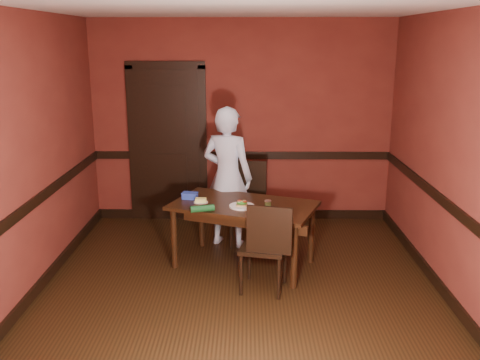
{
  "coord_description": "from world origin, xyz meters",
  "views": [
    {
      "loc": [
        0.06,
        -4.86,
        2.43
      ],
      "look_at": [
        0.0,
        0.35,
        1.05
      ],
      "focal_mm": 40.0,
      "sensor_mm": 36.0,
      "label": 1
    }
  ],
  "objects_px": {
    "chair_near": "(264,246)",
    "chair_far": "(251,205)",
    "food_tub": "(190,196)",
    "dining_table": "(244,235)",
    "sauce_jar": "(268,204)",
    "cheese_saucer": "(201,201)",
    "sandwich_plate": "(242,205)",
    "person": "(227,177)"
  },
  "relations": [
    {
      "from": "chair_near",
      "to": "sandwich_plate",
      "type": "relative_size",
      "value": 3.44
    },
    {
      "from": "chair_near",
      "to": "cheese_saucer",
      "type": "relative_size",
      "value": 5.88
    },
    {
      "from": "chair_far",
      "to": "chair_near",
      "type": "height_order",
      "value": "chair_far"
    },
    {
      "from": "person",
      "to": "food_tub",
      "type": "relative_size",
      "value": 8.99
    },
    {
      "from": "sauce_jar",
      "to": "cheese_saucer",
      "type": "distance_m",
      "value": 0.74
    },
    {
      "from": "sauce_jar",
      "to": "dining_table",
      "type": "bearing_deg",
      "value": 151.04
    },
    {
      "from": "sandwich_plate",
      "to": "cheese_saucer",
      "type": "relative_size",
      "value": 1.71
    },
    {
      "from": "chair_near",
      "to": "chair_far",
      "type": "bearing_deg",
      "value": -71.91
    },
    {
      "from": "chair_far",
      "to": "sandwich_plate",
      "type": "xyz_separation_m",
      "value": [
        -0.11,
        -0.74,
        0.23
      ]
    },
    {
      "from": "chair_near",
      "to": "food_tub",
      "type": "distance_m",
      "value": 1.15
    },
    {
      "from": "chair_far",
      "to": "chair_near",
      "type": "xyz_separation_m",
      "value": [
        0.11,
        -1.22,
        -0.04
      ]
    },
    {
      "from": "sandwich_plate",
      "to": "sauce_jar",
      "type": "distance_m",
      "value": 0.28
    },
    {
      "from": "dining_table",
      "to": "cheese_saucer",
      "type": "distance_m",
      "value": 0.6
    },
    {
      "from": "chair_far",
      "to": "sandwich_plate",
      "type": "distance_m",
      "value": 0.78
    },
    {
      "from": "sandwich_plate",
      "to": "sauce_jar",
      "type": "xyz_separation_m",
      "value": [
        0.27,
        -0.03,
        0.02
      ]
    },
    {
      "from": "chair_near",
      "to": "sauce_jar",
      "type": "distance_m",
      "value": 0.53
    },
    {
      "from": "cheese_saucer",
      "to": "food_tub",
      "type": "distance_m",
      "value": 0.2
    },
    {
      "from": "sandwich_plate",
      "to": "food_tub",
      "type": "bearing_deg",
      "value": 153.17
    },
    {
      "from": "dining_table",
      "to": "chair_near",
      "type": "distance_m",
      "value": 0.63
    },
    {
      "from": "sandwich_plate",
      "to": "chair_far",
      "type": "bearing_deg",
      "value": 81.76
    },
    {
      "from": "chair_near",
      "to": "person",
      "type": "height_order",
      "value": "person"
    },
    {
      "from": "person",
      "to": "dining_table",
      "type": "bearing_deg",
      "value": 128.48
    },
    {
      "from": "sandwich_plate",
      "to": "food_tub",
      "type": "height_order",
      "value": "food_tub"
    },
    {
      "from": "dining_table",
      "to": "person",
      "type": "distance_m",
      "value": 0.82
    },
    {
      "from": "food_tub",
      "to": "dining_table",
      "type": "bearing_deg",
      "value": -6.48
    },
    {
      "from": "sandwich_plate",
      "to": "food_tub",
      "type": "relative_size",
      "value": 1.43
    },
    {
      "from": "cheese_saucer",
      "to": "food_tub",
      "type": "relative_size",
      "value": 0.84
    },
    {
      "from": "sauce_jar",
      "to": "food_tub",
      "type": "relative_size",
      "value": 0.45
    },
    {
      "from": "chair_near",
      "to": "dining_table",
      "type": "bearing_deg",
      "value": -58.25
    },
    {
      "from": "chair_far",
      "to": "person",
      "type": "relative_size",
      "value": 0.59
    },
    {
      "from": "chair_near",
      "to": "food_tub",
      "type": "xyz_separation_m",
      "value": [
        -0.8,
        0.77,
        0.28
      ]
    },
    {
      "from": "chair_near",
      "to": "food_tub",
      "type": "bearing_deg",
      "value": -31.22
    },
    {
      "from": "chair_far",
      "to": "sandwich_plate",
      "type": "height_order",
      "value": "chair_far"
    },
    {
      "from": "food_tub",
      "to": "chair_near",
      "type": "bearing_deg",
      "value": -33.29
    },
    {
      "from": "chair_far",
      "to": "person",
      "type": "height_order",
      "value": "person"
    },
    {
      "from": "chair_far",
      "to": "chair_near",
      "type": "relative_size",
      "value": 1.08
    },
    {
      "from": "chair_far",
      "to": "dining_table",
      "type": "bearing_deg",
      "value": -85.94
    },
    {
      "from": "sauce_jar",
      "to": "chair_far",
      "type": "bearing_deg",
      "value": 102.19
    },
    {
      "from": "dining_table",
      "to": "chair_far",
      "type": "height_order",
      "value": "chair_far"
    },
    {
      "from": "sauce_jar",
      "to": "food_tub",
      "type": "xyz_separation_m",
      "value": [
        -0.85,
        0.33,
        -0.01
      ]
    },
    {
      "from": "sauce_jar",
      "to": "cheese_saucer",
      "type": "xyz_separation_m",
      "value": [
        -0.72,
        0.18,
        -0.02
      ]
    },
    {
      "from": "dining_table",
      "to": "chair_near",
      "type": "relative_size",
      "value": 1.63
    }
  ]
}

